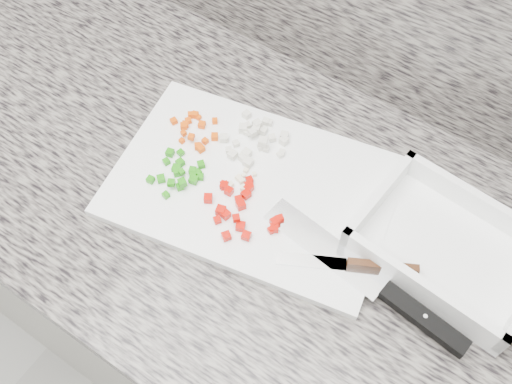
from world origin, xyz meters
TOP-DOWN VIEW (x-y plane):
  - cabinet at (0.00, 1.44)m, footprint 3.92×0.62m
  - countertop at (0.00, 1.44)m, footprint 3.96×0.64m
  - cutting_board at (0.07, 1.45)m, footprint 0.48×0.37m
  - carrot_pile at (-0.06, 1.49)m, footprint 0.09×0.07m
  - onion_pile at (0.03, 1.52)m, footprint 0.11×0.10m
  - green_pepper_pile at (-0.03, 1.40)m, footprint 0.08×0.09m
  - red_pepper_pile at (0.08, 1.40)m, footprint 0.13×0.12m
  - garlic_pile at (0.06, 1.44)m, footprint 0.04×0.05m
  - chef_knife at (0.33, 1.40)m, footprint 0.33×0.08m
  - paring_knife at (0.28, 1.42)m, footprint 0.19×0.11m
  - tray at (0.37, 1.52)m, footprint 0.27×0.21m

SIDE VIEW (x-z plane):
  - cabinet at x=0.00m, z-range 0.00..0.86m
  - countertop at x=0.00m, z-range 0.86..0.90m
  - cutting_board at x=0.07m, z-range 0.90..0.91m
  - tray at x=0.37m, z-range 0.89..0.94m
  - garlic_pile at x=0.06m, z-range 0.91..0.92m
  - carrot_pile at x=-0.06m, z-range 0.91..0.93m
  - chef_knife at x=0.33m, z-range 0.91..0.93m
  - red_pepper_pile at x=0.08m, z-range 0.91..0.93m
  - paring_knife at x=0.28m, z-range 0.91..0.93m
  - green_pepper_pile at x=-0.03m, z-range 0.91..0.93m
  - onion_pile at x=0.03m, z-range 0.91..0.93m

